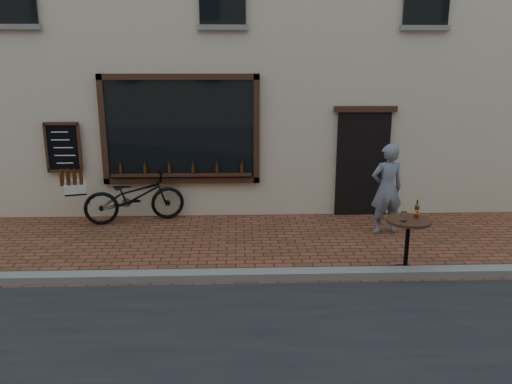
{
  "coord_description": "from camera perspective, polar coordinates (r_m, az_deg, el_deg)",
  "views": [
    {
      "loc": [
        -0.73,
        -6.8,
        3.17
      ],
      "look_at": [
        -0.43,
        1.2,
        1.1
      ],
      "focal_mm": 35.0,
      "sensor_mm": 36.0,
      "label": 1
    }
  ],
  "objects": [
    {
      "name": "ground",
      "position": [
        7.53,
        3.69,
        -10.41
      ],
      "size": [
        90.0,
        90.0,
        0.0
      ],
      "primitive_type": "plane",
      "color": "#56321C",
      "rests_on": "ground"
    },
    {
      "name": "bistro_table",
      "position": [
        8.02,
        16.96,
        -4.71
      ],
      "size": [
        0.67,
        0.67,
        1.16
      ],
      "color": "black",
      "rests_on": "ground"
    },
    {
      "name": "kerb",
      "position": [
        7.69,
        3.55,
        -9.38
      ],
      "size": [
        90.0,
        0.25,
        0.12
      ],
      "primitive_type": "cube",
      "color": "slate",
      "rests_on": "ground"
    },
    {
      "name": "cargo_bicycle",
      "position": [
        10.48,
        -13.94,
        -0.47
      ],
      "size": [
        2.41,
        1.27,
        1.13
      ],
      "rotation": [
        0.0,
        0.0,
        1.86
      ],
      "color": "black",
      "rests_on": "ground"
    },
    {
      "name": "pedestrian",
      "position": [
        9.75,
        14.72,
        0.33
      ],
      "size": [
        0.68,
        0.5,
        1.73
      ],
      "primitive_type": "imported",
      "rotation": [
        0.0,
        0.0,
        3.28
      ],
      "color": "slate",
      "rests_on": "ground"
    }
  ]
}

